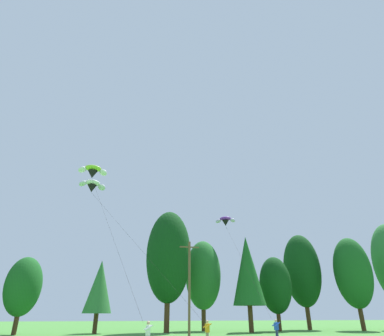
# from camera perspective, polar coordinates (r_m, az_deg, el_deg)

# --- Properties ---
(treeline_tree_d) EXTENTS (4.06, 4.06, 8.36)m
(treeline_tree_d) POSITION_cam_1_polar(r_m,az_deg,el_deg) (44.60, -27.58, -17.96)
(treeline_tree_d) COLOR #472D19
(treeline_tree_d) RESTS_ON ground_plane
(treeline_tree_e) EXTENTS (3.44, 3.44, 8.36)m
(treeline_tree_e) POSITION_cam_1_polar(r_m,az_deg,el_deg) (44.19, -15.98, -19.39)
(treeline_tree_e) COLOR #472D19
(treeline_tree_e) RESTS_ON ground_plane
(treeline_tree_f) EXTENTS (5.93, 5.93, 15.30)m
(treeline_tree_f) POSITION_cam_1_polar(r_m,az_deg,el_deg) (45.20, -4.15, -15.14)
(treeline_tree_f) COLOR #472D19
(treeline_tree_f) RESTS_ON ground_plane
(treeline_tree_g) EXTENTS (5.08, 5.08, 12.13)m
(treeline_tree_g) POSITION_cam_1_polar(r_m,az_deg,el_deg) (49.41, 1.97, -18.22)
(treeline_tree_g) COLOR #472D19
(treeline_tree_g) RESTS_ON ground_plane
(treeline_tree_h) EXTENTS (4.23, 4.23, 11.95)m
(treeline_tree_h) POSITION_cam_1_polar(r_m,az_deg,el_deg) (46.02, 9.73, -17.28)
(treeline_tree_h) COLOR #472D19
(treeline_tree_h) RESTS_ON ground_plane
(treeline_tree_i) EXTENTS (4.42, 4.42, 9.71)m
(treeline_tree_i) POSITION_cam_1_polar(r_m,az_deg,el_deg) (50.13, 14.47, -19.30)
(treeline_tree_i) COLOR #472D19
(treeline_tree_i) RESTS_ON ground_plane
(treeline_tree_j) EXTENTS (5.55, 5.55, 13.88)m
(treeline_tree_j) POSITION_cam_1_polar(r_m,az_deg,el_deg) (55.89, 18.81, -16.64)
(treeline_tree_j) COLOR #472D19
(treeline_tree_j) RESTS_ON ground_plane
(treeline_tree_k) EXTENTS (5.26, 5.26, 12.80)m
(treeline_tree_k) POSITION_cam_1_polar(r_m,az_deg,el_deg) (55.68, 26.45, -16.12)
(treeline_tree_k) COLOR #472D19
(treeline_tree_k) RESTS_ON ground_plane
(utility_pole) EXTENTS (2.20, 0.26, 9.56)m
(utility_pole) POSITION_cam_1_polar(r_m,az_deg,el_deg) (36.89, -0.47, -19.75)
(utility_pole) COLOR brown
(utility_pole) RESTS_ON ground_plane
(kite_flyer_near) EXTENTS (0.58, 0.61, 1.69)m
(kite_flyer_near) POSITION_cam_1_polar(r_m,az_deg,el_deg) (23.33, -7.77, -26.82)
(kite_flyer_near) COLOR #4C4C51
(kite_flyer_near) RESTS_ON ground_plane
(kite_flyer_mid) EXTENTS (0.57, 0.61, 1.69)m
(kite_flyer_mid) POSITION_cam_1_polar(r_m,az_deg,el_deg) (27.27, 2.71, -26.61)
(kite_flyer_mid) COLOR gray
(kite_flyer_mid) RESTS_ON ground_plane
(kite_flyer_far) EXTENTS (0.58, 0.61, 1.69)m
(kite_flyer_far) POSITION_cam_1_polar(r_m,az_deg,el_deg) (31.98, 14.65, -25.60)
(kite_flyer_far) COLOR navy
(kite_flyer_far) RESTS_ON ground_plane
(parafoil_kite_high_lime_white) EXTENTS (7.66, 15.09, 16.99)m
(parafoil_kite_high_lime_white) POSITION_cam_1_polar(r_m,az_deg,el_deg) (40.83, -17.07, -0.56)
(parafoil_kite_high_lime_white) COLOR #93D633
(parafoil_kite_mid_white) EXTENTS (12.32, 13.36, 15.51)m
(parafoil_kite_mid_white) POSITION_cam_1_polar(r_m,az_deg,el_deg) (41.32, -17.15, -2.98)
(parafoil_kite_mid_white) COLOR white
(parafoil_kite_far_purple) EXTENTS (4.32, 20.66, 14.89)m
(parafoil_kite_far_purple) POSITION_cam_1_polar(r_m,az_deg,el_deg) (52.79, 5.91, -9.25)
(parafoil_kite_far_purple) COLOR purple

